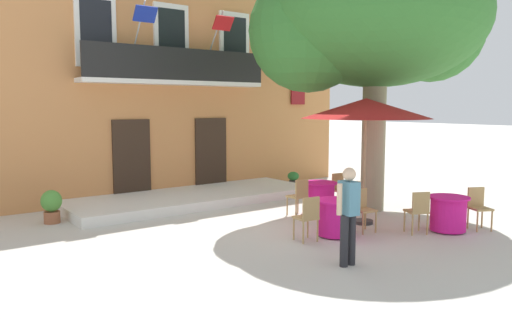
{
  "coord_description": "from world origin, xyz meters",
  "views": [
    {
      "loc": [
        -7.06,
        -8.21,
        2.69
      ],
      "look_at": [
        0.42,
        1.88,
        1.3
      ],
      "focal_mm": 34.64,
      "sensor_mm": 36.0,
      "label": 1
    }
  ],
  "objects_px": {
    "cafe_table_front": "(320,196)",
    "ground_planter_right": "(293,179)",
    "cafe_chair_near_tree_0": "(308,216)",
    "cafe_table_middle": "(448,213)",
    "cafe_chair_middle_0": "(418,209)",
    "cafe_umbrella": "(366,109)",
    "cafe_chair_front_0": "(340,188)",
    "pedestrian_near_entrance": "(348,211)",
    "ground_planter_left": "(52,205)",
    "plane_tree": "(373,21)",
    "cafe_chair_middle_1": "(478,205)",
    "cafe_table_near_tree": "(336,217)",
    "cafe_chair_near_tree_1": "(362,207)",
    "cafe_chair_front_1": "(299,195)"
  },
  "relations": [
    {
      "from": "cafe_table_near_tree",
      "to": "cafe_chair_near_tree_1",
      "type": "bearing_deg",
      "value": -3.89
    },
    {
      "from": "ground_planter_left",
      "to": "cafe_chair_middle_1",
      "type": "bearing_deg",
      "value": -39.88
    },
    {
      "from": "cafe_chair_middle_0",
      "to": "cafe_umbrella",
      "type": "xyz_separation_m",
      "value": [
        -0.19,
        1.31,
        2.08
      ]
    },
    {
      "from": "cafe_chair_near_tree_1",
      "to": "cafe_chair_front_0",
      "type": "xyz_separation_m",
      "value": [
        1.39,
        1.98,
        0.0
      ]
    },
    {
      "from": "cafe_chair_middle_1",
      "to": "ground_planter_right",
      "type": "xyz_separation_m",
      "value": [
        0.4,
        6.6,
        -0.24
      ]
    },
    {
      "from": "cafe_table_front",
      "to": "cafe_chair_front_1",
      "type": "bearing_deg",
      "value": -175.82
    },
    {
      "from": "ground_planter_right",
      "to": "pedestrian_near_entrance",
      "type": "height_order",
      "value": "pedestrian_near_entrance"
    },
    {
      "from": "cafe_table_middle",
      "to": "ground_planter_left",
      "type": "distance_m",
      "value": 8.83
    },
    {
      "from": "plane_tree",
      "to": "cafe_chair_middle_1",
      "type": "distance_m",
      "value": 5.09
    },
    {
      "from": "cafe_chair_middle_0",
      "to": "cafe_chair_front_0",
      "type": "distance_m",
      "value": 2.92
    },
    {
      "from": "cafe_chair_near_tree_0",
      "to": "cafe_chair_front_1",
      "type": "height_order",
      "value": "same"
    },
    {
      "from": "cafe_table_near_tree",
      "to": "cafe_table_middle",
      "type": "xyz_separation_m",
      "value": [
        2.21,
        -1.17,
        0.0
      ]
    },
    {
      "from": "cafe_chair_near_tree_0",
      "to": "cafe_table_middle",
      "type": "relative_size",
      "value": 1.05
    },
    {
      "from": "cafe_chair_middle_0",
      "to": "ground_planter_left",
      "type": "bearing_deg",
      "value": 136.58
    },
    {
      "from": "plane_tree",
      "to": "cafe_chair_near_tree_1",
      "type": "distance_m",
      "value": 4.82
    },
    {
      "from": "cafe_table_middle",
      "to": "ground_planter_right",
      "type": "distance_m",
      "value": 6.42
    },
    {
      "from": "cafe_table_near_tree",
      "to": "cafe_chair_middle_0",
      "type": "distance_m",
      "value": 1.76
    },
    {
      "from": "cafe_chair_front_0",
      "to": "pedestrian_near_entrance",
      "type": "distance_m",
      "value": 4.79
    },
    {
      "from": "cafe_chair_middle_0",
      "to": "cafe_chair_near_tree_1",
      "type": "bearing_deg",
      "value": 130.73
    },
    {
      "from": "cafe_table_near_tree",
      "to": "cafe_umbrella",
      "type": "bearing_deg",
      "value": 16.75
    },
    {
      "from": "cafe_chair_middle_1",
      "to": "cafe_chair_front_1",
      "type": "height_order",
      "value": "same"
    },
    {
      "from": "cafe_chair_front_0",
      "to": "cafe_table_front",
      "type": "bearing_deg",
      "value": -178.85
    },
    {
      "from": "cafe_chair_front_0",
      "to": "cafe_chair_front_1",
      "type": "relative_size",
      "value": 1.0
    },
    {
      "from": "cafe_chair_front_0",
      "to": "ground_planter_left",
      "type": "bearing_deg",
      "value": 157.26
    },
    {
      "from": "cafe_chair_near_tree_0",
      "to": "pedestrian_near_entrance",
      "type": "height_order",
      "value": "pedestrian_near_entrance"
    },
    {
      "from": "cafe_table_near_tree",
      "to": "cafe_table_middle",
      "type": "height_order",
      "value": "same"
    },
    {
      "from": "cafe_table_middle",
      "to": "ground_planter_left",
      "type": "xyz_separation_m",
      "value": [
        -6.62,
        5.85,
        0.03
      ]
    },
    {
      "from": "cafe_table_near_tree",
      "to": "pedestrian_near_entrance",
      "type": "bearing_deg",
      "value": -129.6
    },
    {
      "from": "cafe_chair_middle_1",
      "to": "ground_planter_right",
      "type": "height_order",
      "value": "cafe_chair_middle_1"
    },
    {
      "from": "cafe_chair_front_1",
      "to": "cafe_table_middle",
      "type": "bearing_deg",
      "value": -62.59
    },
    {
      "from": "ground_planter_left",
      "to": "ground_planter_right",
      "type": "height_order",
      "value": "ground_planter_left"
    },
    {
      "from": "plane_tree",
      "to": "pedestrian_near_entrance",
      "type": "distance_m",
      "value": 6.07
    },
    {
      "from": "plane_tree",
      "to": "cafe_chair_front_0",
      "type": "height_order",
      "value": "plane_tree"
    },
    {
      "from": "cafe_chair_near_tree_1",
      "to": "ground_planter_right",
      "type": "height_order",
      "value": "cafe_chair_near_tree_1"
    },
    {
      "from": "cafe_table_front",
      "to": "ground_planter_right",
      "type": "relative_size",
      "value": 1.66
    },
    {
      "from": "cafe_table_near_tree",
      "to": "ground_planter_left",
      "type": "height_order",
      "value": "ground_planter_left"
    },
    {
      "from": "cafe_table_middle",
      "to": "ground_planter_right",
      "type": "height_order",
      "value": "cafe_table_middle"
    },
    {
      "from": "cafe_table_middle",
      "to": "cafe_chair_front_0",
      "type": "bearing_deg",
      "value": 91.19
    },
    {
      "from": "plane_tree",
      "to": "cafe_chair_front_1",
      "type": "relative_size",
      "value": 7.33
    },
    {
      "from": "cafe_chair_middle_0",
      "to": "ground_planter_right",
      "type": "bearing_deg",
      "value": 73.41
    },
    {
      "from": "cafe_umbrella",
      "to": "cafe_table_middle",
      "type": "bearing_deg",
      "value": -59.95
    },
    {
      "from": "cafe_table_near_tree",
      "to": "cafe_table_front",
      "type": "distance_m",
      "value": 2.36
    },
    {
      "from": "cafe_umbrella",
      "to": "cafe_chair_middle_1",
      "type": "bearing_deg",
      "value": -48.79
    },
    {
      "from": "cafe_chair_near_tree_1",
      "to": "pedestrian_near_entrance",
      "type": "bearing_deg",
      "value": -144.28
    },
    {
      "from": "cafe_chair_near_tree_1",
      "to": "cafe_chair_middle_0",
      "type": "bearing_deg",
      "value": -49.27
    },
    {
      "from": "plane_tree",
      "to": "cafe_table_front",
      "type": "height_order",
      "value": "plane_tree"
    },
    {
      "from": "cafe_chair_middle_0",
      "to": "cafe_chair_middle_1",
      "type": "bearing_deg",
      "value": -20.39
    },
    {
      "from": "cafe_chair_middle_1",
      "to": "pedestrian_near_entrance",
      "type": "distance_m",
      "value": 4.14
    },
    {
      "from": "cafe_chair_front_0",
      "to": "cafe_umbrella",
      "type": "height_order",
      "value": "cafe_umbrella"
    },
    {
      "from": "cafe_chair_near_tree_1",
      "to": "pedestrian_near_entrance",
      "type": "distance_m",
      "value": 2.45
    }
  ]
}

